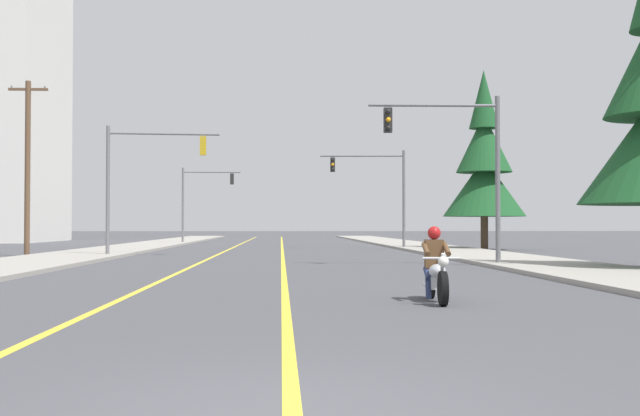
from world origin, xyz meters
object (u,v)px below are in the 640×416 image
object	(u,v)px
traffic_signal_mid_left	(200,194)
conifer_tree_right_verge_far	(484,167)
traffic_signal_near_left	(141,170)
traffic_signal_mid_right	(379,183)
traffic_signal_near_right	(460,154)
motorcycle_with_rider	(436,271)
utility_pole_left_near	(28,165)

from	to	relation	value
traffic_signal_mid_left	conifer_tree_right_verge_far	world-z (taller)	conifer_tree_right_verge_far
traffic_signal_near_left	traffic_signal_mid_right	bearing A→B (deg)	41.18
traffic_signal_near_right	traffic_signal_mid_right	bearing A→B (deg)	91.00
traffic_signal_mid_left	traffic_signal_mid_right	bearing A→B (deg)	-50.31
motorcycle_with_rider	utility_pole_left_near	size ratio (longest dim) A/B	0.26
traffic_signal_near_left	conifer_tree_right_verge_far	world-z (taller)	conifer_tree_right_verge_far
traffic_signal_near_left	traffic_signal_mid_left	distance (m)	26.64
motorcycle_with_rider	traffic_signal_near_right	distance (m)	13.90
traffic_signal_near_right	traffic_signal_near_left	distance (m)	16.13
utility_pole_left_near	traffic_signal_mid_right	bearing A→B (deg)	30.12
conifer_tree_right_verge_far	traffic_signal_near_left	bearing A→B (deg)	-154.27
traffic_signal_near_right	traffic_signal_mid_right	world-z (taller)	same
motorcycle_with_rider	traffic_signal_near_right	bearing A→B (deg)	74.78
traffic_signal_mid_right	traffic_signal_mid_left	bearing A→B (deg)	129.69
motorcycle_with_rider	utility_pole_left_near	bearing A→B (deg)	123.48
traffic_signal_near_right	traffic_signal_mid_left	distance (m)	38.28
traffic_signal_near_right	traffic_signal_mid_right	distance (m)	20.52
traffic_signal_mid_right	utility_pole_left_near	world-z (taller)	utility_pole_left_near
traffic_signal_near_right	traffic_signal_near_left	world-z (taller)	same
motorcycle_with_rider	traffic_signal_near_left	bearing A→B (deg)	113.38
motorcycle_with_rider	traffic_signal_mid_right	bearing A→B (deg)	84.59
traffic_signal_mid_left	conifer_tree_right_verge_far	xyz separation A→B (m)	(18.92, -17.51, 0.91)
motorcycle_with_rider	traffic_signal_near_left	world-z (taller)	traffic_signal_near_left
traffic_signal_near_left	utility_pole_left_near	distance (m)	5.53
traffic_signal_mid_right	conifer_tree_right_verge_far	distance (m)	6.52
traffic_signal_near_right	traffic_signal_mid_right	size ratio (longest dim) A/B	1.00
traffic_signal_mid_right	traffic_signal_mid_left	world-z (taller)	same
utility_pole_left_near	traffic_signal_near_left	bearing A→B (deg)	-6.07
traffic_signal_near_left	conifer_tree_right_verge_far	size ratio (longest dim) A/B	0.57
traffic_signal_near_left	traffic_signal_mid_right	size ratio (longest dim) A/B	1.00
traffic_signal_mid_right	traffic_signal_near_left	bearing A→B (deg)	-138.82
motorcycle_with_rider	utility_pole_left_near	distance (m)	27.69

